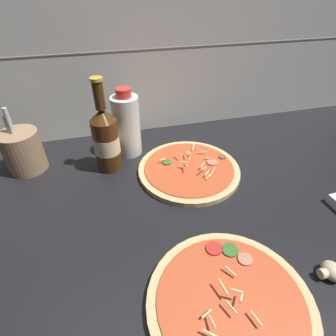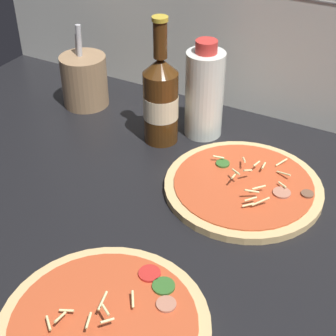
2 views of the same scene
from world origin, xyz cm
name	(u,v)px [view 1 (image 1 of 2)]	position (x,y,z in cm)	size (l,w,h in cm)	color
counter_slab	(216,215)	(0.00, 0.00, 1.25)	(160.00, 90.00, 2.50)	black
tile_backsplash	(170,47)	(0.00, 45.50, 30.00)	(160.00, 1.13, 60.00)	silver
pizza_near	(230,303)	(-6.76, -21.46, 3.47)	(29.18, 29.18, 5.15)	tan
pizza_far	(189,169)	(-1.77, 16.68, 3.35)	(29.22, 29.22, 4.52)	tan
beer_bottle	(106,139)	(-23.73, 24.83, 12.19)	(7.26, 7.26, 26.66)	#47280F
oil_bottle	(127,125)	(-17.10, 31.50, 12.15)	(8.04, 8.04, 20.99)	silver
mushroom_left	(331,271)	(14.20, -21.08, 4.01)	(4.52, 4.30, 3.01)	beige
utensil_crock	(23,151)	(-47.04, 30.19, 8.62)	(10.60, 10.60, 19.04)	#9E7A56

